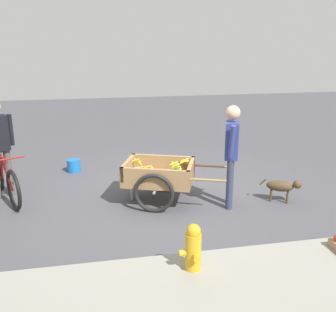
{
  "coord_description": "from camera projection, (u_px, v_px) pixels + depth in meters",
  "views": [
    {
      "loc": [
        1.29,
        6.05,
        2.6
      ],
      "look_at": [
        0.11,
        0.07,
        0.75
      ],
      "focal_mm": 41.31,
      "sensor_mm": 36.0,
      "label": 1
    }
  ],
  "objects": [
    {
      "name": "fruit_cart",
      "position": [
        159.0,
        177.0,
        6.34
      ],
      "size": [
        1.81,
        1.28,
        0.7
      ],
      "color": "#937047",
      "rests_on": "ground"
    },
    {
      "name": "bicycle",
      "position": [
        5.0,
        180.0,
        6.44
      ],
      "size": [
        0.79,
        1.53,
        0.85
      ],
      "color": "black",
      "rests_on": "ground"
    },
    {
      "name": "dog",
      "position": [
        282.0,
        186.0,
        6.38
      ],
      "size": [
        0.61,
        0.38,
        0.4
      ],
      "color": "#4C3823",
      "rests_on": "ground"
    },
    {
      "name": "ground_plane",
      "position": [
        174.0,
        196.0,
        6.67
      ],
      "size": [
        24.0,
        24.0,
        0.0
      ],
      "primitive_type": "plane",
      "color": "#47474C"
    },
    {
      "name": "vendor_person",
      "position": [
        231.0,
        147.0,
        6.0
      ],
      "size": [
        0.31,
        0.59,
        1.64
      ],
      "color": "#333851",
      "rests_on": "ground"
    },
    {
      "name": "plastic_bucket",
      "position": [
        74.0,
        166.0,
        7.87
      ],
      "size": [
        0.27,
        0.27,
        0.26
      ],
      "primitive_type": "cylinder",
      "color": "#1966B2",
      "rests_on": "ground"
    },
    {
      "name": "fire_hydrant",
      "position": [
        193.0,
        252.0,
        4.29
      ],
      "size": [
        0.25,
        0.25,
        0.67
      ],
      "color": "gold",
      "rests_on": "ground"
    }
  ]
}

